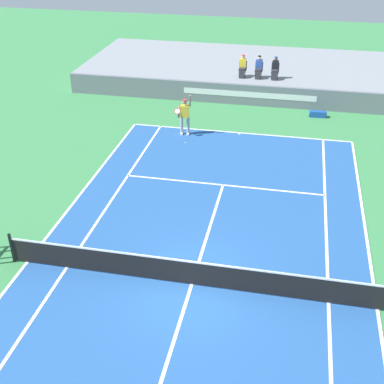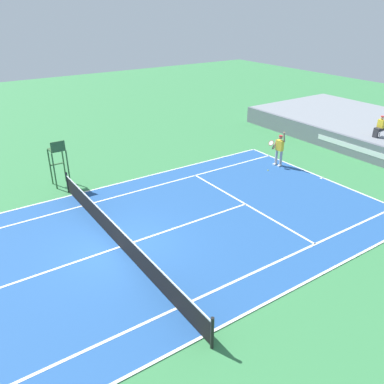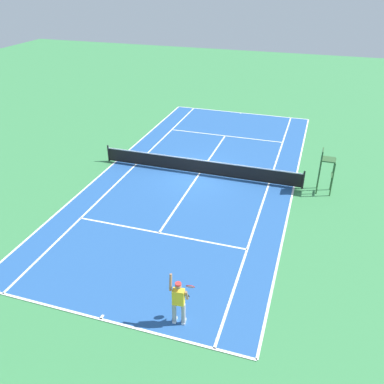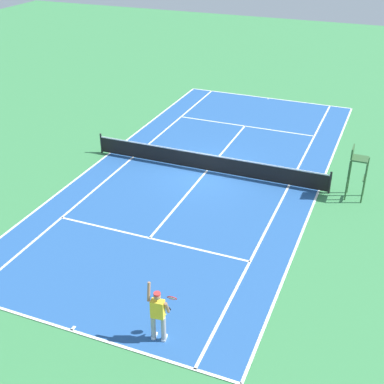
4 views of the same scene
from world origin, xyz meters
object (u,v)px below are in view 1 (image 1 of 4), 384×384
spectator_seated_0 (243,67)px  tennis_ball (186,143)px  equipment_bag (318,114)px  tennis_player (185,116)px  spectator_seated_1 (259,67)px  spectator_seated_2 (275,68)px

spectator_seated_0 → tennis_ball: 7.65m
tennis_ball → equipment_bag: bearing=37.3°
spectator_seated_0 → tennis_player: spectator_seated_0 is taller
spectator_seated_0 → equipment_bag: spectator_seated_0 is taller
tennis_player → tennis_ball: bearing=-75.1°
spectator_seated_1 → tennis_player: bearing=-116.0°
tennis_player → equipment_bag: tennis_player is taller
spectator_seated_1 → spectator_seated_0: bearing=180.0°
spectator_seated_0 → equipment_bag: bearing=-28.9°
tennis_ball → equipment_bag: equipment_bag is taller
equipment_bag → tennis_player: bearing=-150.2°
spectator_seated_0 → spectator_seated_2: (1.87, 0.00, 0.00)m
tennis_player → equipment_bag: 7.57m
spectator_seated_1 → tennis_player: (-3.02, -6.20, -0.79)m
spectator_seated_1 → equipment_bag: 4.58m
spectator_seated_0 → spectator_seated_1: same height
spectator_seated_2 → equipment_bag: (2.58, -2.45, -1.63)m
spectator_seated_2 → tennis_player: bearing=-122.5°
spectator_seated_0 → spectator_seated_2: size_ratio=1.00×
tennis_ball → equipment_bag: 7.87m
tennis_ball → tennis_player: bearing=104.9°
spectator_seated_2 → tennis_player: 7.39m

